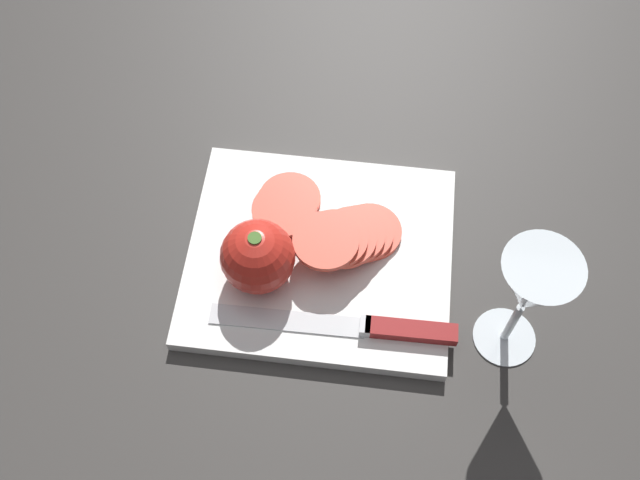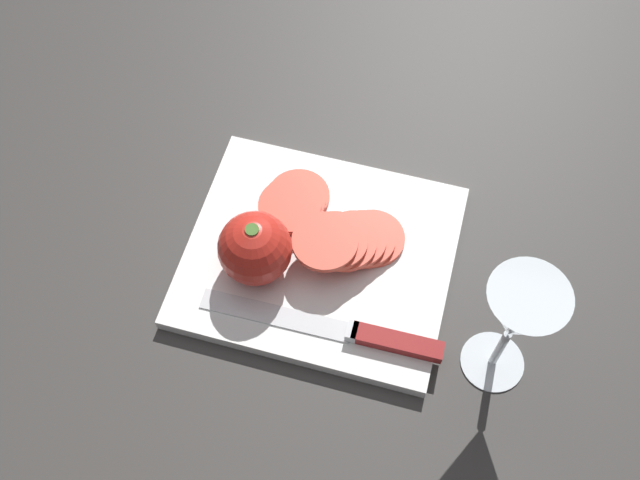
# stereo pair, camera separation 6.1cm
# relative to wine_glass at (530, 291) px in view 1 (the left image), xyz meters

# --- Properties ---
(ground_plane) EXTENTS (3.00, 3.00, 0.00)m
(ground_plane) POSITION_rel_wine_glass_xyz_m (0.22, -0.08, -0.12)
(ground_plane) COLOR #383533
(cutting_board) EXTENTS (0.31, 0.27, 0.02)m
(cutting_board) POSITION_rel_wine_glass_xyz_m (0.22, -0.07, -0.11)
(cutting_board) COLOR white
(cutting_board) RESTS_ON ground_plane
(wine_glass) EXTENTS (0.08, 0.08, 0.18)m
(wine_glass) POSITION_rel_wine_glass_xyz_m (0.00, 0.00, 0.00)
(wine_glass) COLOR silver
(wine_glass) RESTS_ON ground_plane
(whole_tomato) EXTENTS (0.08, 0.08, 0.09)m
(whole_tomato) POSITION_rel_wine_glass_xyz_m (0.28, -0.04, -0.06)
(whole_tomato) COLOR red
(whole_tomato) RESTS_ON cutting_board
(knife) EXTENTS (0.28, 0.03, 0.01)m
(knife) POSITION_rel_wine_glass_xyz_m (0.14, 0.02, -0.10)
(knife) COLOR silver
(knife) RESTS_ON cutting_board
(tomato_slice_stack_near) EXTENTS (0.08, 0.10, 0.02)m
(tomato_slice_stack_near) POSITION_rel_wine_glass_xyz_m (0.27, -0.13, -0.09)
(tomato_slice_stack_near) COLOR #DB4C38
(tomato_slice_stack_near) RESTS_ON cutting_board
(tomato_slice_stack_far) EXTENTS (0.12, 0.11, 0.04)m
(tomato_slice_stack_far) POSITION_rel_wine_glass_xyz_m (0.19, -0.09, -0.08)
(tomato_slice_stack_far) COLOR #DB4C38
(tomato_slice_stack_far) RESTS_ON cutting_board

